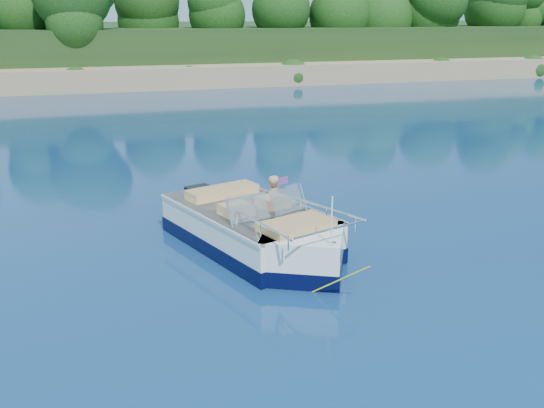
# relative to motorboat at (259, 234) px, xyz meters

# --- Properties ---
(ground) EXTENTS (160.00, 160.00, 0.00)m
(ground) POSITION_rel_motorboat_xyz_m (2.35, -3.53, -0.41)
(ground) COLOR #0B1E4E
(ground) RESTS_ON ground
(shoreline) EXTENTS (170.00, 59.00, 6.00)m
(shoreline) POSITION_rel_motorboat_xyz_m (2.35, 60.25, 0.57)
(shoreline) COLOR #9E805B
(shoreline) RESTS_ON ground
(treeline) EXTENTS (150.00, 7.12, 8.19)m
(treeline) POSITION_rel_motorboat_xyz_m (2.39, 37.49, 5.14)
(treeline) COLOR black
(treeline) RESTS_ON ground
(motorboat) EXTENTS (3.47, 6.04, 2.09)m
(motorboat) POSITION_rel_motorboat_xyz_m (0.00, 0.00, 0.00)
(motorboat) COLOR white
(motorboat) RESTS_ON ground
(tow_tube) EXTENTS (1.73, 1.73, 0.36)m
(tow_tube) POSITION_rel_motorboat_xyz_m (1.18, 2.45, -0.31)
(tow_tube) COLOR #FFC006
(tow_tube) RESTS_ON ground
(boy) EXTENTS (0.48, 0.91, 1.72)m
(boy) POSITION_rel_motorboat_xyz_m (1.12, 2.46, -0.41)
(boy) COLOR tan
(boy) RESTS_ON ground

